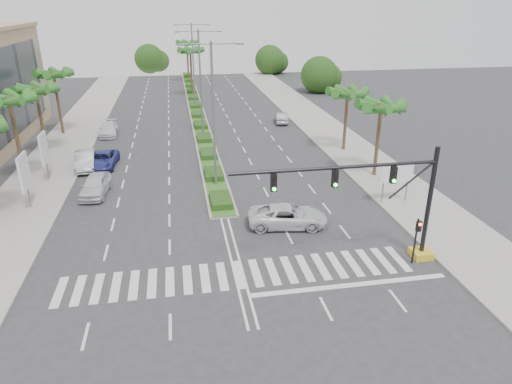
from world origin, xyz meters
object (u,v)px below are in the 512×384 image
car_parked_b (85,160)px  car_parked_c (103,160)px  car_right (281,117)px  car_parked_a (95,185)px  car_parked_d (108,129)px  car_crossing (288,216)px

car_parked_b → car_parked_c: bearing=2.6°
car_right → car_parked_a: bearing=53.3°
car_parked_b → car_parked_d: car_parked_b is taller
car_parked_a → car_right: car_parked_a is taller
car_parked_a → car_parked_b: size_ratio=0.97×
car_crossing → car_right: (6.34, 29.33, -0.08)m
car_parked_b → car_right: 26.52m
car_parked_d → car_right: car_parked_d is taller
car_parked_a → car_parked_c: (-0.26, 7.07, -0.11)m
car_crossing → car_right: car_crossing is taller
car_right → car_parked_d: bearing=13.6°
car_parked_d → car_crossing: bearing=-62.0°
car_parked_d → car_parked_c: bearing=-87.3°
car_parked_a → car_right: 29.38m
car_crossing → car_parked_a: bearing=68.4°
car_parked_a → car_parked_d: (-1.12, 18.76, -0.10)m
car_parked_b → car_parked_d: size_ratio=1.00×
car_parked_a → car_parked_c: 7.08m
car_parked_b → car_crossing: bearing=-49.1°
car_crossing → car_parked_c: bearing=52.0°
car_parked_c → car_parked_d: car_parked_d is taller
car_parked_d → car_crossing: (15.34, -27.10, 0.05)m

